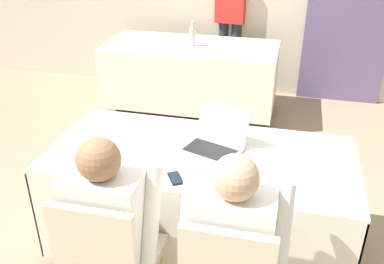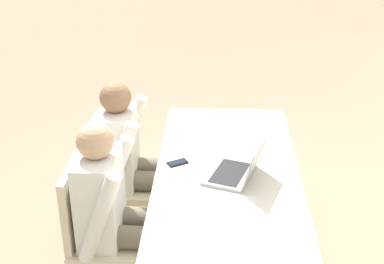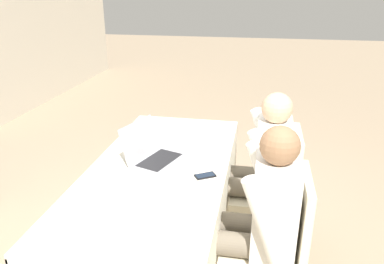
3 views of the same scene
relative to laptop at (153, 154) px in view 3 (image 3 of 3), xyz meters
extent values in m
plane|color=gray|center=(-0.07, -0.05, -0.80)|extent=(24.00, 24.00, 0.00)
cube|color=silver|center=(-0.07, -0.05, -0.06)|extent=(1.83, 0.85, 0.02)
cube|color=silver|center=(-0.07, -0.47, -0.38)|extent=(1.83, 0.01, 0.62)
cube|color=silver|center=(-0.07, 0.36, -0.38)|extent=(1.83, 0.01, 0.62)
cube|color=silver|center=(0.84, -0.05, -0.38)|extent=(0.01, 0.85, 0.62)
cylinder|color=#333333|center=(-0.07, -0.05, -0.74)|extent=(0.06, 0.06, 0.12)
cube|color=#99999E|center=(-0.01, -0.04, -0.04)|extent=(0.39, 0.34, 0.02)
cube|color=black|center=(-0.01, -0.04, -0.03)|extent=(0.33, 0.26, 0.00)
cube|color=#99999E|center=(0.03, 0.10, 0.09)|extent=(0.34, 0.17, 0.23)
cube|color=black|center=(0.03, 0.10, 0.09)|extent=(0.30, 0.15, 0.20)
cube|color=black|center=(-0.14, -0.36, -0.04)|extent=(0.12, 0.14, 0.01)
cube|color=#192333|center=(-0.14, -0.36, -0.04)|extent=(0.10, 0.12, 0.00)
cube|color=white|center=(0.28, -0.07, -0.05)|extent=(0.27, 0.34, 0.00)
cylinder|color=tan|center=(-0.20, -0.53, -0.59)|extent=(0.04, 0.04, 0.43)
cube|color=beige|center=(-0.37, -0.71, -0.35)|extent=(0.44, 0.44, 0.05)
cube|color=beige|center=(-0.37, -0.91, -0.10)|extent=(0.40, 0.04, 0.45)
cylinder|color=tan|center=(0.40, -0.53, -0.59)|extent=(0.04, 0.04, 0.43)
cylinder|color=tan|center=(0.05, -0.53, -0.59)|extent=(0.04, 0.04, 0.43)
cylinder|color=tan|center=(0.40, -0.88, -0.59)|extent=(0.04, 0.04, 0.43)
cylinder|color=tan|center=(0.05, -0.88, -0.59)|extent=(0.04, 0.04, 0.43)
cube|color=beige|center=(0.23, -0.71, -0.35)|extent=(0.44, 0.44, 0.05)
cube|color=beige|center=(0.23, -0.91, -0.10)|extent=(0.40, 0.04, 0.45)
cylinder|color=#665B4C|center=(-0.28, -0.58, -0.26)|extent=(0.13, 0.42, 0.13)
cylinder|color=#665B4C|center=(-0.46, -0.58, -0.26)|extent=(0.13, 0.42, 0.13)
cylinder|color=#665B4C|center=(-0.28, -0.40, -0.56)|extent=(0.10, 0.10, 0.48)
cube|color=silver|center=(-0.37, -0.76, -0.07)|extent=(0.36, 0.22, 0.52)
cylinder|color=silver|center=(-0.16, -0.72, -0.06)|extent=(0.08, 0.26, 0.54)
cylinder|color=silver|center=(-0.58, -0.72, -0.06)|extent=(0.08, 0.26, 0.54)
sphere|color=#8C6647|center=(-0.37, -0.76, 0.28)|extent=(0.20, 0.20, 0.20)
cylinder|color=#665B4C|center=(0.32, -0.58, -0.26)|extent=(0.13, 0.42, 0.13)
cylinder|color=#665B4C|center=(0.14, -0.58, -0.26)|extent=(0.13, 0.42, 0.13)
cylinder|color=#665B4C|center=(0.32, -0.40, -0.56)|extent=(0.10, 0.10, 0.48)
cylinder|color=#665B4C|center=(0.14, -0.40, -0.56)|extent=(0.10, 0.10, 0.48)
cube|color=white|center=(0.23, -0.76, -0.07)|extent=(0.36, 0.22, 0.52)
cylinder|color=white|center=(0.44, -0.72, -0.06)|extent=(0.08, 0.26, 0.54)
cylinder|color=white|center=(0.02, -0.72, -0.06)|extent=(0.08, 0.26, 0.54)
sphere|color=tan|center=(0.23, -0.76, 0.28)|extent=(0.20, 0.20, 0.20)
camera|label=1|loc=(0.40, -2.21, 1.26)|focal=40.00mm
camera|label=2|loc=(2.69, -0.13, 1.54)|focal=50.00mm
camera|label=3|loc=(-2.09, -0.65, 1.02)|focal=35.00mm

